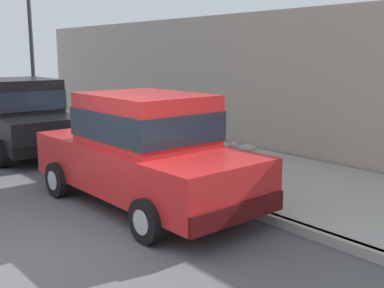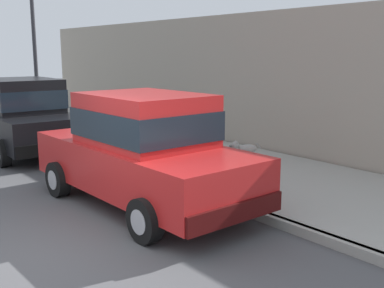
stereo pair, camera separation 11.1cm
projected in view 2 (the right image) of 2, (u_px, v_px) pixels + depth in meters
name	position (u px, v px, depth m)	size (l,w,h in m)	color
ground_plane	(41.00, 257.00, 6.05)	(80.00, 80.00, 0.00)	#4C4C4F
curb	(224.00, 203.00, 8.01)	(0.16, 64.00, 0.14)	gray
sidewalk	(293.00, 184.00, 9.12)	(3.60, 64.00, 0.14)	#99968E
car_red_sedan	(143.00, 149.00, 7.91)	(2.09, 4.63, 1.92)	red
car_black_sedan	(22.00, 115.00, 12.21)	(2.15, 4.66, 1.92)	black
dog_grey	(245.00, 148.00, 10.75)	(0.68, 0.44, 0.49)	#999691
street_lamp	(34.00, 42.00, 14.66)	(0.36, 0.36, 4.42)	#2D2D33
building_facade	(214.00, 80.00, 13.68)	(0.50, 20.00, 3.58)	#9E9384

